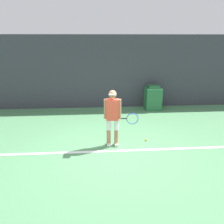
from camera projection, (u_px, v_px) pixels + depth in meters
The scene contains 6 objects.
ground_plane at pixel (115, 151), 6.09m from camera, with size 24.00×24.00×0.00m, color #518C5B.
back_wall at pixel (107, 72), 9.43m from camera, with size 24.00×0.10×3.11m.
court_baseline at pixel (115, 151), 6.05m from camera, with size 21.60×0.10×0.01m.
tennis_player at pixel (113, 116), 6.09m from camera, with size 0.96×0.30×1.65m.
tennis_ball at pixel (146, 140), 6.66m from camera, with size 0.07×0.07×0.07m.
covered_chair at pixel (153, 98), 9.49m from camera, with size 0.66×0.68×1.06m.
Camera 1 is at (-0.46, -5.39, 3.00)m, focal length 35.00 mm.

